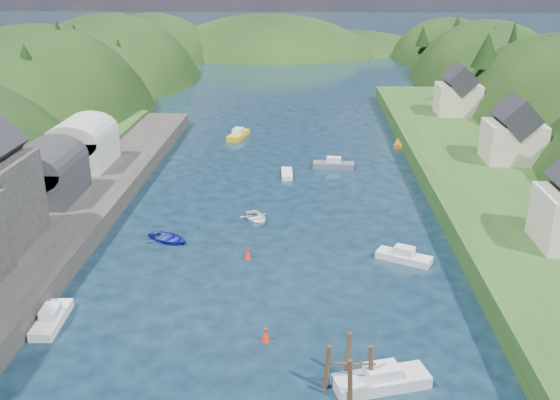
{
  "coord_description": "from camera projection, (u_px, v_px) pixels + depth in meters",
  "views": [
    {
      "loc": [
        2.54,
        -30.48,
        26.16
      ],
      "look_at": [
        0.0,
        28.0,
        4.0
      ],
      "focal_mm": 40.0,
      "sensor_mm": 36.0,
      "label": 1
    }
  ],
  "objects": [
    {
      "name": "hill_trees",
      "position": [
        293.0,
        70.0,
        95.01
      ],
      "size": [
        91.32,
        148.25,
        12.28
      ],
      "color": "black",
      "rests_on": "ground"
    },
    {
      "name": "terrace_right",
      "position": [
        495.0,
        190.0,
        73.78
      ],
      "size": [
        16.0,
        120.0,
        2.4
      ],
      "primitive_type": "cube",
      "color": "#234719",
      "rests_on": "ground"
    },
    {
      "name": "far_hills",
      "position": [
        303.0,
        85.0,
        204.2
      ],
      "size": [
        103.0,
        68.0,
        44.0
      ],
      "color": "black",
      "rests_on": "ground"
    },
    {
      "name": "hillside_left",
      "position": [
        43.0,
        166.0,
        112.59
      ],
      "size": [
        44.0,
        245.56,
        52.0
      ],
      "color": "black",
      "rests_on": "ground"
    },
    {
      "name": "right_bank_cottages",
      "position": [
        505.0,
        134.0,
        79.8
      ],
      "size": [
        9.0,
        59.24,
        8.41
      ],
      "color": "beige",
      "rests_on": "terrace_right"
    },
    {
      "name": "ground",
      "position": [
        287.0,
        170.0,
        84.57
      ],
      "size": [
        600.0,
        600.0,
        0.0
      ],
      "primitive_type": "plane",
      "color": "black",
      "rests_on": "ground"
    },
    {
      "name": "piling_cluster_far",
      "position": [
        349.0,
        371.0,
        40.5
      ],
      "size": [
        3.43,
        3.18,
        3.92
      ],
      "color": "#382314",
      "rests_on": "ground"
    },
    {
      "name": "quay_left",
      "position": [
        15.0,
        257.0,
        57.16
      ],
      "size": [
        12.0,
        110.0,
        2.0
      ],
      "primitive_type": "cube",
      "color": "#2D2B28",
      "rests_on": "ground"
    },
    {
      "name": "boat_sheds",
      "position": [
        64.0,
        154.0,
        73.48
      ],
      "size": [
        7.0,
        21.0,
        7.5
      ],
      "color": "#2D2D30",
      "rests_on": "quay_left"
    },
    {
      "name": "hillside_right",
      "position": [
        549.0,
        170.0,
        108.73
      ],
      "size": [
        36.0,
        245.56,
        48.0
      ],
      "color": "black",
      "rests_on": "ground"
    },
    {
      "name": "channel_buoy_far",
      "position": [
        248.0,
        253.0,
        59.12
      ],
      "size": [
        0.7,
        0.7,
        1.1
      ],
      "color": "red",
      "rests_on": "ground"
    },
    {
      "name": "moored_boats",
      "position": [
        222.0,
        288.0,
        52.57
      ],
      "size": [
        36.57,
        86.56,
        2.32
      ],
      "color": "silver",
      "rests_on": "ground"
    },
    {
      "name": "channel_buoy_near",
      "position": [
        266.0,
        335.0,
        46.1
      ],
      "size": [
        0.7,
        0.7,
        1.1
      ],
      "color": "red",
      "rests_on": "ground"
    }
  ]
}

